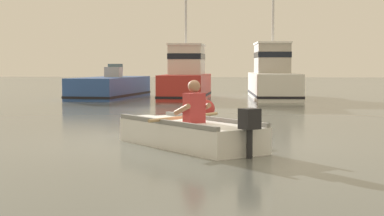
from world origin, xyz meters
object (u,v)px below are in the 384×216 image
(moored_boat_blue, at_px, (110,88))
(moored_boat_white, at_px, (273,77))
(mooring_buoy, at_px, (206,109))
(moored_boat_red, at_px, (186,78))
(rowboat_with_person, at_px, (187,132))

(moored_boat_blue, height_order, moored_boat_white, moored_boat_white)
(moored_boat_blue, height_order, mooring_buoy, moored_boat_blue)
(moored_boat_red, xyz_separation_m, moored_boat_white, (3.67, 1.20, 0.04))
(moored_boat_red, xyz_separation_m, mooring_buoy, (1.53, -9.18, -0.62))
(rowboat_with_person, relative_size, moored_boat_blue, 0.54)
(moored_boat_white, relative_size, mooring_buoy, 13.46)
(moored_boat_blue, relative_size, moored_boat_red, 1.21)
(rowboat_with_person, xyz_separation_m, mooring_buoy, (-0.11, 5.93, 0.00))
(rowboat_with_person, bearing_deg, moored_boat_blue, 107.88)
(mooring_buoy, bearing_deg, rowboat_with_person, -88.92)
(moored_boat_white, bearing_deg, moored_boat_blue, -173.07)
(rowboat_with_person, distance_m, moored_boat_blue, 16.25)
(moored_boat_white, bearing_deg, rowboat_with_person, -97.10)
(moored_boat_blue, height_order, moored_boat_red, moored_boat_red)
(moored_boat_red, bearing_deg, moored_boat_blue, 174.10)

